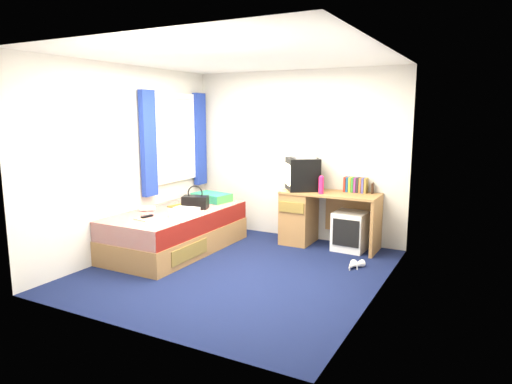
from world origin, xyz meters
The scene contains 20 objects.
ground centered at (0.00, 0.00, 0.00)m, with size 3.40×3.40×0.00m, color #0C1438.
room_shell centered at (0.00, 0.00, 1.45)m, with size 3.40×3.40×3.40m.
bed centered at (-1.10, 0.31, 0.27)m, with size 1.01×2.00×0.54m.
pillow centered at (-1.04, 1.06, 0.60)m, with size 0.53×0.34×0.12m, color teal.
desk centered at (0.35, 1.44, 0.41)m, with size 1.30×0.55×0.75m.
storage_cube centered at (0.92, 1.41, 0.26)m, with size 0.41×0.41×0.51m, color white.
crt_tv centered at (0.21, 1.44, 0.97)m, with size 0.59×0.60×0.44m.
vcr centered at (0.21, 1.44, 1.23)m, with size 0.39×0.28×0.07m, color silver.
book_row centered at (0.92, 1.60, 0.85)m, with size 0.31×0.13×0.20m.
picture_frame centered at (1.14, 1.61, 0.82)m, with size 0.02×0.12×0.14m, color black.
pink_water_bottle centered at (0.55, 1.27, 0.86)m, with size 0.07×0.07×0.22m, color #DC1F5F.
aerosol_can centered at (0.45, 1.46, 0.84)m, with size 0.05×0.05×0.18m, color white.
handbag centered at (-0.95, 0.54, 0.63)m, with size 0.38×0.30×0.31m.
towel centered at (-0.79, 0.08, 0.59)m, with size 0.30×0.25×0.10m, color white.
magazine centered at (-1.22, 0.54, 0.55)m, with size 0.21×0.28×0.01m, color gold.
water_bottle centered at (-1.40, 0.09, 0.58)m, with size 0.07×0.07×0.20m, color silver.
colour_swatch_fan centered at (-1.12, -0.34, 0.55)m, with size 0.22×0.06×0.01m, color gold.
remote_control centered at (-1.17, -0.17, 0.55)m, with size 0.05×0.16×0.02m, color black.
window_assembly centered at (-1.55, 0.90, 1.42)m, with size 0.11×1.42×1.40m.
white_heels centered at (1.18, 0.69, 0.04)m, with size 0.18×0.29×0.09m.
Camera 1 is at (2.58, -4.36, 1.80)m, focal length 32.00 mm.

